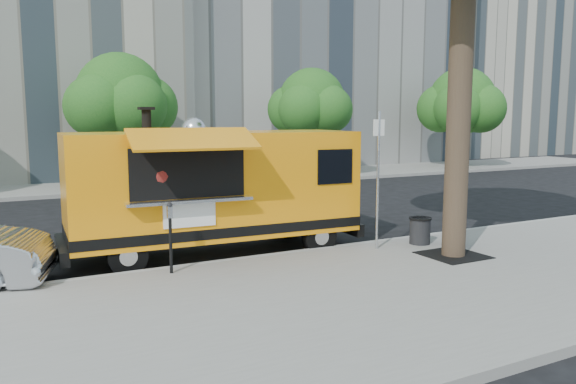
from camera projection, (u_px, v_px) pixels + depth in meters
name	position (u px, v px, depth m)	size (l,w,h in m)	color
ground	(282.00, 248.00, 13.01)	(120.00, 120.00, 0.00)	black
sidewalk	(389.00, 293.00, 9.50)	(60.00, 6.00, 0.15)	gray
curb	(301.00, 254.00, 12.19)	(60.00, 0.14, 0.16)	#999993
far_sidewalk	(143.00, 184.00, 24.84)	(60.00, 5.00, 0.15)	gray
building_mid	(284.00, 11.00, 37.39)	(20.00, 14.00, 20.00)	#A19C97
building_right	(470.00, 57.00, 46.85)	(16.00, 12.00, 16.00)	#BFB59F
tree_well	(453.00, 255.00, 11.74)	(1.20, 1.20, 0.02)	black
far_tree_b	(120.00, 97.00, 23.17)	(3.60, 3.60, 5.50)	#33261C
far_tree_c	(312.00, 102.00, 27.08)	(3.24, 3.24, 5.21)	#33261C
far_tree_d	(462.00, 101.00, 31.86)	(3.78, 3.78, 5.64)	#33261C
sign_post	(378.00, 172.00, 12.13)	(0.28, 0.06, 3.00)	silver
parking_meter	(170.00, 229.00, 10.31)	(0.11, 0.11, 1.33)	black
food_truck	(214.00, 187.00, 12.23)	(6.60, 3.15, 3.21)	orange
trash_bin_left	(420.00, 230.00, 12.78)	(0.51, 0.51, 0.61)	black
trash_bin_right	(453.00, 233.00, 12.61)	(0.46, 0.46, 0.55)	black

